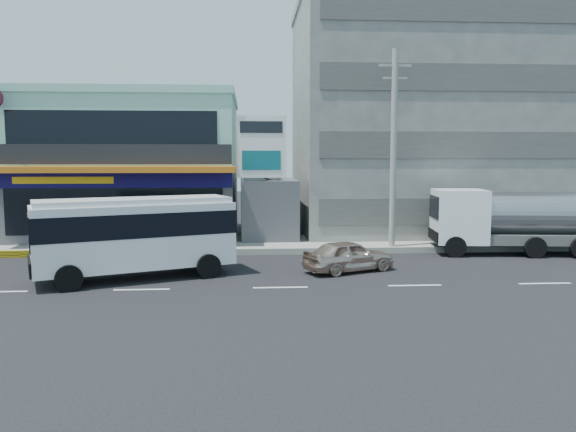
% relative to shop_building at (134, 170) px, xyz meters
% --- Properties ---
extents(ground, '(120.00, 120.00, 0.00)m').
position_rel_shop_building_xyz_m(ground, '(8.00, -13.95, -4.00)').
color(ground, black).
rests_on(ground, ground).
extents(sidewalk, '(70.00, 5.00, 0.30)m').
position_rel_shop_building_xyz_m(sidewalk, '(13.00, -4.45, -3.85)').
color(sidewalk, gray).
rests_on(sidewalk, ground).
extents(shop_building, '(12.40, 11.70, 8.00)m').
position_rel_shop_building_xyz_m(shop_building, '(0.00, 0.00, 0.00)').
color(shop_building, '#424246').
rests_on(shop_building, ground).
extents(concrete_building, '(16.00, 12.00, 14.00)m').
position_rel_shop_building_xyz_m(concrete_building, '(18.00, 1.05, 3.00)').
color(concrete_building, gray).
rests_on(concrete_building, ground).
extents(gap_structure, '(3.00, 6.00, 3.50)m').
position_rel_shop_building_xyz_m(gap_structure, '(8.00, -1.95, -2.25)').
color(gap_structure, '#424246').
rests_on(gap_structure, ground).
extents(satellite_dish, '(1.50, 1.50, 0.15)m').
position_rel_shop_building_xyz_m(satellite_dish, '(8.00, -2.95, -0.42)').
color(satellite_dish, slate).
rests_on(satellite_dish, gap_structure).
extents(billboard, '(2.60, 0.18, 6.90)m').
position_rel_shop_building_xyz_m(billboard, '(7.50, -4.75, 0.93)').
color(billboard, gray).
rests_on(billboard, ground).
extents(utility_pole_near, '(1.60, 0.30, 10.00)m').
position_rel_shop_building_xyz_m(utility_pole_near, '(14.00, -6.55, 1.15)').
color(utility_pole_near, '#999993').
rests_on(utility_pole_near, ground).
extents(minibus, '(7.91, 5.09, 3.16)m').
position_rel_shop_building_xyz_m(minibus, '(2.42, -12.01, -2.11)').
color(minibus, white).
rests_on(minibus, ground).
extents(sedan, '(4.20, 2.99, 1.33)m').
position_rel_shop_building_xyz_m(sedan, '(11.00, -11.20, -3.33)').
color(sedan, beige).
rests_on(sedan, ground).
extents(tanker_truck, '(8.27, 3.43, 3.17)m').
position_rel_shop_building_xyz_m(tanker_truck, '(19.66, -7.40, -2.30)').
color(tanker_truck, white).
rests_on(tanker_truck, ground).
extents(motorcycle_rider, '(1.90, 0.93, 2.34)m').
position_rel_shop_building_xyz_m(motorcycle_rider, '(4.00, -7.15, -3.23)').
color(motorcycle_rider, maroon).
rests_on(motorcycle_rider, ground).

